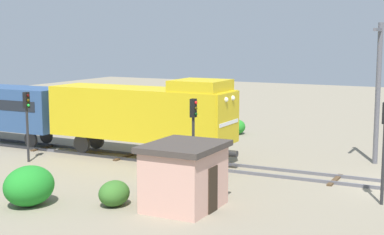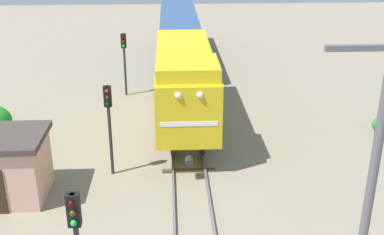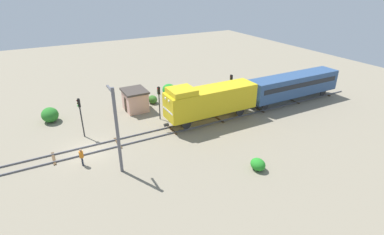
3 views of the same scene
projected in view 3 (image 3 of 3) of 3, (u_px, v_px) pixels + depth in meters
name	position (u px, v px, depth m)	size (l,w,h in m)	color
ground_plane	(87.00, 151.00, 29.76)	(111.50, 111.50, 0.00)	gray
railway_track	(87.00, 150.00, 29.73)	(2.40, 74.33, 0.16)	#595960
locomotive	(210.00, 100.00, 34.71)	(2.90, 11.60, 4.60)	gold
passenger_car_leading	(294.00, 84.00, 40.56)	(2.84, 14.00, 3.66)	#2D4C7A
traffic_signal_near	(80.00, 111.00, 31.16)	(0.32, 0.34, 4.39)	#262628
traffic_signal_mid	(159.00, 97.00, 35.24)	(0.32, 0.34, 4.12)	#262628
traffic_signal_far	(231.00, 84.00, 39.93)	(0.32, 0.34, 4.00)	#262628
worker_near_track	(81.00, 156.00, 27.07)	(0.38, 0.38, 1.70)	#262B38
catenary_mast	(117.00, 129.00, 24.94)	(1.94, 0.28, 7.86)	#595960
relay_hut	(135.00, 100.00, 38.41)	(3.50, 2.90, 2.74)	#D19E8C
bush_near	(50.00, 115.00, 35.50)	(2.36, 1.93, 1.72)	#287326
bush_mid	(169.00, 90.00, 43.37)	(2.35, 1.92, 1.71)	#1F8326
bush_far	(153.00, 99.00, 40.84)	(1.50, 1.23, 1.09)	#356926
bush_back	(258.00, 164.00, 26.66)	(1.48, 1.21, 1.08)	#258926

